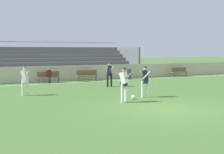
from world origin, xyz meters
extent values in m
plane|color=#517A38|center=(0.00, 0.00, 0.00)|extent=(160.00, 160.00, 0.00)
cube|color=white|center=(0.00, 12.00, 0.00)|extent=(44.00, 0.12, 0.01)
cube|color=beige|center=(0.00, 13.65, 0.64)|extent=(48.00, 0.16, 1.28)
cube|color=#897051|center=(-2.19, 14.97, 0.36)|extent=(19.42, 0.36, 0.08)
cube|color=slate|center=(-2.19, 14.77, 0.18)|extent=(19.42, 0.04, 0.36)
cube|color=#897051|center=(-2.19, 15.67, 0.72)|extent=(19.42, 0.36, 0.08)
cube|color=slate|center=(-2.19, 15.47, 0.54)|extent=(19.42, 0.04, 0.36)
cube|color=#897051|center=(-2.19, 16.37, 1.08)|extent=(19.42, 0.36, 0.08)
cube|color=slate|center=(-2.19, 16.17, 0.90)|extent=(19.42, 0.04, 0.36)
cube|color=#897051|center=(-2.19, 17.07, 1.44)|extent=(19.42, 0.36, 0.08)
cube|color=slate|center=(-2.19, 16.87, 1.26)|extent=(19.42, 0.04, 0.36)
cube|color=#897051|center=(-2.19, 17.77, 1.80)|extent=(19.42, 0.36, 0.08)
cube|color=slate|center=(-2.19, 17.57, 1.62)|extent=(19.42, 0.04, 0.36)
cube|color=#897051|center=(-2.19, 18.47, 2.16)|extent=(19.42, 0.36, 0.08)
cube|color=slate|center=(-2.19, 18.27, 1.98)|extent=(19.42, 0.04, 0.36)
cube|color=#897051|center=(-2.19, 19.17, 2.52)|extent=(19.42, 0.36, 0.08)
cube|color=slate|center=(-2.19, 18.97, 2.34)|extent=(19.42, 0.04, 0.36)
cube|color=#897051|center=(-2.19, 19.86, 2.88)|extent=(19.42, 0.36, 0.08)
cube|color=slate|center=(-2.19, 19.66, 2.70)|extent=(19.42, 0.04, 0.36)
cube|color=slate|center=(7.42, 17.42, 1.44)|extent=(0.20, 5.25, 2.88)
cylinder|color=slate|center=(-2.19, 20.11, 3.43)|extent=(19.42, 0.06, 0.06)
cube|color=brown|center=(1.12, 12.70, 0.45)|extent=(1.80, 0.40, 0.06)
cube|color=brown|center=(1.12, 12.88, 0.70)|extent=(1.80, 0.05, 0.40)
cylinder|color=#47474C|center=(0.34, 12.70, 0.23)|extent=(0.07, 0.07, 0.45)
cylinder|color=#47474C|center=(1.90, 12.70, 0.23)|extent=(0.07, 0.07, 0.45)
cube|color=brown|center=(-2.14, 12.70, 0.45)|extent=(1.80, 0.40, 0.06)
cube|color=brown|center=(-2.14, 12.88, 0.70)|extent=(1.80, 0.05, 0.40)
cylinder|color=#47474C|center=(-2.92, 12.70, 0.23)|extent=(0.07, 0.07, 0.45)
cylinder|color=#47474C|center=(-1.36, 12.70, 0.23)|extent=(0.07, 0.07, 0.45)
cube|color=brown|center=(10.78, 12.70, 0.45)|extent=(1.80, 0.40, 0.06)
cube|color=brown|center=(10.78, 12.88, 0.70)|extent=(1.80, 0.05, 0.40)
cylinder|color=#47474C|center=(10.00, 12.70, 0.23)|extent=(0.07, 0.07, 0.45)
cylinder|color=#47474C|center=(11.56, 12.70, 0.23)|extent=(0.07, 0.07, 0.45)
cylinder|color=#3D424C|center=(4.99, 12.60, 0.46)|extent=(0.48, 0.48, 0.92)
cylinder|color=#2D2D38|center=(-2.14, 12.48, 0.23)|extent=(0.16, 0.16, 0.45)
cube|color=#56191E|center=(-2.14, 12.70, 0.74)|extent=(0.36, 0.24, 0.52)
sphere|color=#A87A5B|center=(-2.14, 12.70, 1.10)|extent=(0.21, 0.21, 0.21)
cylinder|color=white|center=(-1.05, 2.25, 0.47)|extent=(0.13, 0.13, 0.94)
cylinder|color=white|center=(-0.79, 2.35, 0.47)|extent=(0.13, 0.13, 0.94)
cube|color=#232847|center=(-0.92, 2.30, 0.92)|extent=(0.42, 0.39, 0.24)
cube|color=white|center=(-0.92, 2.30, 1.22)|extent=(0.51, 0.50, 0.60)
cylinder|color=#A87A5B|center=(-1.02, 2.47, 1.26)|extent=(0.29, 0.38, 0.44)
cylinder|color=#A87A5B|center=(-0.82, 2.13, 1.26)|extent=(0.29, 0.38, 0.44)
sphere|color=#A87A5B|center=(-0.92, 2.30, 1.60)|extent=(0.21, 0.21, 0.21)
sphere|color=black|center=(-0.92, 2.30, 1.63)|extent=(0.20, 0.20, 0.20)
cylinder|color=white|center=(0.71, 3.25, 0.45)|extent=(0.13, 0.13, 0.91)
cylinder|color=white|center=(1.02, 3.19, 0.45)|extent=(0.13, 0.13, 0.91)
cube|color=#232847|center=(0.86, 3.22, 0.89)|extent=(0.33, 0.41, 0.24)
cube|color=#191E38|center=(0.86, 3.22, 1.19)|extent=(0.42, 0.46, 0.59)
cylinder|color=beige|center=(0.89, 3.42, 1.23)|extent=(0.42, 0.21, 0.43)
cylinder|color=beige|center=(0.84, 3.02, 1.23)|extent=(0.42, 0.21, 0.43)
sphere|color=beige|center=(0.86, 3.22, 1.57)|extent=(0.21, 0.21, 0.21)
sphere|color=black|center=(0.86, 3.22, 1.59)|extent=(0.20, 0.20, 0.20)
cylinder|color=black|center=(1.30, 8.43, 0.46)|extent=(0.13, 0.13, 0.92)
cylinder|color=black|center=(0.98, 8.36, 0.46)|extent=(0.13, 0.13, 0.92)
cube|color=black|center=(1.14, 8.39, 0.90)|extent=(0.40, 0.42, 0.24)
cube|color=#191E38|center=(1.14, 8.39, 1.20)|extent=(0.48, 0.49, 0.59)
cylinder|color=beige|center=(1.18, 8.19, 1.24)|extent=(0.36, 0.31, 0.44)
cylinder|color=beige|center=(1.11, 8.60, 1.24)|extent=(0.36, 0.31, 0.44)
sphere|color=beige|center=(1.14, 8.39, 1.59)|extent=(0.21, 0.21, 0.21)
sphere|color=black|center=(1.14, 8.39, 1.61)|extent=(0.20, 0.20, 0.20)
cylinder|color=white|center=(-5.06, 6.70, 0.45)|extent=(0.13, 0.13, 0.89)
cylinder|color=white|center=(-4.80, 6.69, 0.45)|extent=(0.13, 0.13, 0.89)
cube|color=white|center=(-4.93, 6.69, 0.87)|extent=(0.38, 0.42, 0.24)
cube|color=white|center=(-4.93, 6.69, 1.17)|extent=(0.51, 0.51, 0.60)
cylinder|color=beige|center=(-4.96, 6.88, 1.21)|extent=(0.39, 0.29, 0.43)
cylinder|color=beige|center=(-4.89, 6.50, 1.21)|extent=(0.39, 0.29, 0.43)
sphere|color=beige|center=(-4.93, 6.69, 1.56)|extent=(0.21, 0.21, 0.21)
sphere|color=brown|center=(-4.93, 6.69, 1.58)|extent=(0.20, 0.20, 0.20)
sphere|color=white|center=(-0.05, 2.90, 0.11)|extent=(0.22, 0.22, 0.22)
camera|label=1|loc=(-7.62, -10.33, 2.53)|focal=47.18mm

